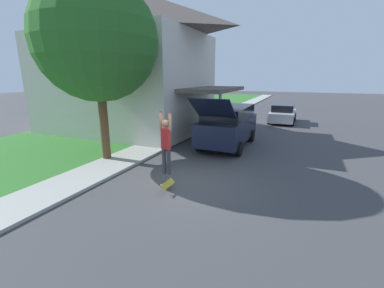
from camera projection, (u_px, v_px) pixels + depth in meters
ground_plane at (188, 181)px, 9.05m from camera, size 120.00×120.00×0.00m
lawn at (118, 130)px, 17.47m from camera, size 10.00×80.00×0.08m
sidewalk at (175, 136)px, 15.76m from camera, size 1.80×80.00×0.10m
house at (125, 59)px, 16.74m from camera, size 12.77×8.14×8.94m
lawn_tree_near at (97, 40)px, 10.16m from camera, size 4.87×4.87×7.35m
suv_parked at (228, 125)px, 13.43m from camera, size 2.20×5.57×2.74m
car_down_street at (283, 114)px, 20.56m from camera, size 1.94×4.13×1.45m
skateboarder at (166, 142)px, 8.06m from camera, size 0.41×0.23×2.03m
skateboard at (168, 184)px, 8.21m from camera, size 0.23×0.78×0.25m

